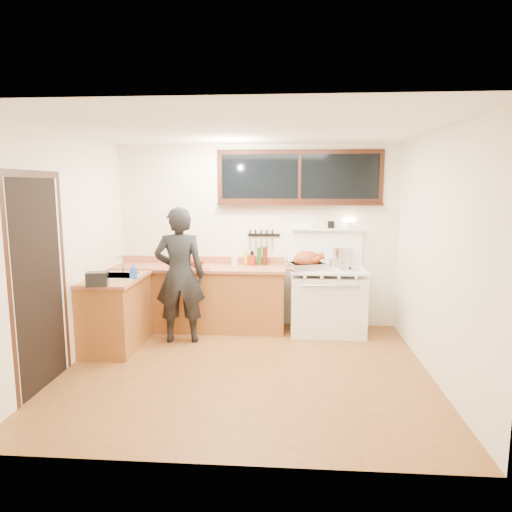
# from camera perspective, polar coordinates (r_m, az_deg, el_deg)

# --- Properties ---
(ground_plane) EXTENTS (4.00, 3.50, 0.02)m
(ground_plane) POSITION_cam_1_polar(r_m,az_deg,el_deg) (5.22, -1.27, -14.14)
(ground_plane) COLOR brown
(room_shell) EXTENTS (4.10, 3.60, 2.65)m
(room_shell) POSITION_cam_1_polar(r_m,az_deg,el_deg) (4.82, -1.34, 4.35)
(room_shell) COLOR white
(room_shell) RESTS_ON ground
(counter_back) EXTENTS (2.44, 0.64, 1.00)m
(counter_back) POSITION_cam_1_polar(r_m,az_deg,el_deg) (6.55, -7.07, -5.14)
(counter_back) COLOR brown
(counter_back) RESTS_ON ground
(counter_left) EXTENTS (0.64, 1.09, 0.90)m
(counter_left) POSITION_cam_1_polar(r_m,az_deg,el_deg) (6.03, -17.09, -6.70)
(counter_left) COLOR brown
(counter_left) RESTS_ON ground
(sink_unit) EXTENTS (0.50, 0.45, 0.37)m
(sink_unit) POSITION_cam_1_polar(r_m,az_deg,el_deg) (6.01, -16.82, -2.89)
(sink_unit) COLOR white
(sink_unit) RESTS_ON counter_left
(vintage_stove) EXTENTS (1.02, 0.74, 1.57)m
(vintage_stove) POSITION_cam_1_polar(r_m,az_deg,el_deg) (6.41, 8.92, -5.38)
(vintage_stove) COLOR white
(vintage_stove) RESTS_ON ground
(back_window) EXTENTS (2.32, 0.13, 0.77)m
(back_window) POSITION_cam_1_polar(r_m,az_deg,el_deg) (6.51, 5.47, 9.10)
(back_window) COLOR black
(back_window) RESTS_ON room_shell
(left_doorway) EXTENTS (0.02, 1.04, 2.17)m
(left_doorway) POSITION_cam_1_polar(r_m,az_deg,el_deg) (4.98, -25.44, -2.90)
(left_doorway) COLOR black
(left_doorway) RESTS_ON ground
(knife_strip) EXTENTS (0.46, 0.03, 0.28)m
(knife_strip) POSITION_cam_1_polar(r_m,az_deg,el_deg) (6.57, 0.85, 2.55)
(knife_strip) COLOR black
(knife_strip) RESTS_ON room_shell
(man) EXTENTS (0.69, 0.51, 1.76)m
(man) POSITION_cam_1_polar(r_m,az_deg,el_deg) (5.96, -9.51, -2.38)
(man) COLOR black
(man) RESTS_ON ground
(soap_bottle) EXTENTS (0.11, 0.11, 0.19)m
(soap_bottle) POSITION_cam_1_polar(r_m,az_deg,el_deg) (5.75, -15.11, -1.83)
(soap_bottle) COLOR blue
(soap_bottle) RESTS_ON counter_left
(toaster) EXTENTS (0.26, 0.21, 0.16)m
(toaster) POSITION_cam_1_polar(r_m,az_deg,el_deg) (5.46, -19.25, -2.72)
(toaster) COLOR black
(toaster) RESTS_ON counter_left
(cutting_board) EXTENTS (0.39, 0.32, 0.13)m
(cutting_board) POSITION_cam_1_polar(r_m,az_deg,el_deg) (6.30, -7.40, -1.08)
(cutting_board) COLOR #AB6344
(cutting_board) RESTS_ON counter_back
(roast_turkey) EXTENTS (0.57, 0.49, 0.26)m
(roast_turkey) POSITION_cam_1_polar(r_m,az_deg,el_deg) (6.16, 6.41, -0.79)
(roast_turkey) COLOR silver
(roast_turkey) RESTS_ON vintage_stove
(stockpot) EXTENTS (0.36, 0.36, 0.26)m
(stockpot) POSITION_cam_1_polar(r_m,az_deg,el_deg) (6.57, 10.65, -0.04)
(stockpot) COLOR silver
(stockpot) RESTS_ON vintage_stove
(saucepan) EXTENTS (0.16, 0.28, 0.11)m
(saucepan) POSITION_cam_1_polar(r_m,az_deg,el_deg) (6.45, 9.62, -0.86)
(saucepan) COLOR silver
(saucepan) RESTS_ON vintage_stove
(pot_lid) EXTENTS (0.34, 0.34, 0.04)m
(pot_lid) POSITION_cam_1_polar(r_m,az_deg,el_deg) (6.25, 11.66, -1.63)
(pot_lid) COLOR silver
(pot_lid) RESTS_ON vintage_stove
(coffee_tin) EXTENTS (0.11, 0.09, 0.14)m
(coffee_tin) POSITION_cam_1_polar(r_m,az_deg,el_deg) (6.49, -0.55, -0.54)
(coffee_tin) COLOR maroon
(coffee_tin) RESTS_ON counter_back
(pitcher) EXTENTS (0.12, 0.12, 0.18)m
(pitcher) POSITION_cam_1_polar(r_m,az_deg,el_deg) (6.48, -2.67, -0.40)
(pitcher) COLOR white
(pitcher) RESTS_ON counter_back
(bottle_cluster) EXTENTS (0.33, 0.07, 0.26)m
(bottle_cluster) POSITION_cam_1_polar(r_m,az_deg,el_deg) (6.51, 0.19, -0.12)
(bottle_cluster) COLOR black
(bottle_cluster) RESTS_ON counter_back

